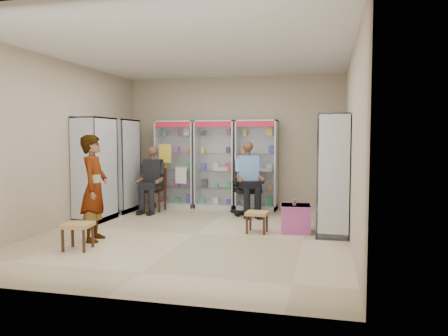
% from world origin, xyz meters
% --- Properties ---
extents(floor, '(6.00, 6.00, 0.00)m').
position_xyz_m(floor, '(0.00, 0.00, 0.00)').
color(floor, '#C9B18C').
rests_on(floor, ground).
extents(room_shell, '(5.02, 6.02, 3.01)m').
position_xyz_m(room_shell, '(0.00, 0.00, 1.97)').
color(room_shell, tan).
rests_on(room_shell, ground).
extents(cabinet_back_left, '(0.90, 0.50, 2.00)m').
position_xyz_m(cabinet_back_left, '(-1.30, 2.73, 1.00)').
color(cabinet_back_left, '#B6BABE').
rests_on(cabinet_back_left, floor).
extents(cabinet_back_mid, '(0.90, 0.50, 2.00)m').
position_xyz_m(cabinet_back_mid, '(-0.35, 2.73, 1.00)').
color(cabinet_back_mid, silver).
rests_on(cabinet_back_mid, floor).
extents(cabinet_back_right, '(0.90, 0.50, 2.00)m').
position_xyz_m(cabinet_back_right, '(0.60, 2.73, 1.00)').
color(cabinet_back_right, '#AEB0B6').
rests_on(cabinet_back_right, floor).
extents(cabinet_right_far, '(0.90, 0.50, 2.00)m').
position_xyz_m(cabinet_right_far, '(2.23, 1.60, 1.00)').
color(cabinet_right_far, '#A0A1A6').
rests_on(cabinet_right_far, floor).
extents(cabinet_right_near, '(0.90, 0.50, 2.00)m').
position_xyz_m(cabinet_right_near, '(2.23, 0.50, 1.00)').
color(cabinet_right_near, '#AFB1B7').
rests_on(cabinet_right_near, floor).
extents(cabinet_left_far, '(0.90, 0.50, 2.00)m').
position_xyz_m(cabinet_left_far, '(-2.23, 1.80, 1.00)').
color(cabinet_left_far, '#9EA0A5').
rests_on(cabinet_left_far, floor).
extents(cabinet_left_near, '(0.90, 0.50, 2.00)m').
position_xyz_m(cabinet_left_near, '(-2.23, 0.70, 1.00)').
color(cabinet_left_near, '#A9ACB1').
rests_on(cabinet_left_near, floor).
extents(wooden_chair, '(0.42, 0.42, 0.94)m').
position_xyz_m(wooden_chair, '(-1.55, 2.00, 0.47)').
color(wooden_chair, black).
rests_on(wooden_chair, floor).
extents(seated_customer, '(0.44, 0.60, 1.34)m').
position_xyz_m(seated_customer, '(-1.55, 1.95, 0.67)').
color(seated_customer, black).
rests_on(seated_customer, floor).
extents(office_chair, '(0.82, 0.82, 1.13)m').
position_xyz_m(office_chair, '(0.53, 2.02, 0.56)').
color(office_chair, black).
rests_on(office_chair, floor).
extents(seated_shopkeeper, '(0.70, 0.79, 1.44)m').
position_xyz_m(seated_shopkeeper, '(0.53, 1.97, 0.72)').
color(seated_shopkeeper, '#71B5DF').
rests_on(seated_shopkeeper, floor).
extents(pink_trunk, '(0.53, 0.51, 0.47)m').
position_xyz_m(pink_trunk, '(1.63, 0.55, 0.23)').
color(pink_trunk, '#B8499D').
rests_on(pink_trunk, floor).
extents(tea_glass, '(0.07, 0.07, 0.10)m').
position_xyz_m(tea_glass, '(1.61, 0.49, 0.52)').
color(tea_glass, '#542207').
rests_on(tea_glass, pink_trunk).
extents(woven_stool_a, '(0.37, 0.37, 0.36)m').
position_xyz_m(woven_stool_a, '(1.00, 0.35, 0.18)').
color(woven_stool_a, '#AC8748').
rests_on(woven_stool_a, floor).
extents(woven_stool_b, '(0.44, 0.44, 0.39)m').
position_xyz_m(woven_stool_b, '(-1.33, -1.37, 0.19)').
color(woven_stool_b, '#AE8E49').
rests_on(woven_stool_b, floor).
extents(standing_man, '(0.51, 0.67, 1.66)m').
position_xyz_m(standing_man, '(-1.38, -0.80, 0.83)').
color(standing_man, gray).
rests_on(standing_man, floor).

